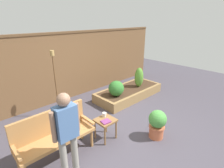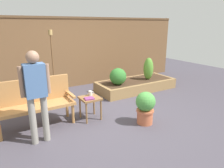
{
  "view_description": "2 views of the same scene",
  "coord_description": "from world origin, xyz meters",
  "px_view_note": "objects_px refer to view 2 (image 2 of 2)",
  "views": [
    {
      "loc": [
        -2.57,
        -2.35,
        2.55
      ],
      "look_at": [
        0.58,
        0.95,
        0.82
      ],
      "focal_mm": 28.2,
      "sensor_mm": 36.0,
      "label": 1
    },
    {
      "loc": [
        -2.09,
        -3.56,
        1.95
      ],
      "look_at": [
        0.27,
        0.36,
        0.61
      ],
      "focal_mm": 33.04,
      "sensor_mm": 36.0,
      "label": 2
    }
  ],
  "objects_px": {
    "garden_bench": "(34,100)",
    "side_table": "(90,101)",
    "cup_on_table": "(91,93)",
    "book_on_table": "(89,98)",
    "shrub_far_corner": "(148,69)",
    "tiki_torch": "(52,53)",
    "shrub_near_bench": "(118,76)",
    "potted_boxwood": "(145,107)",
    "person_by_bench": "(36,90)"
  },
  "relations": [
    {
      "from": "shrub_near_bench",
      "to": "person_by_bench",
      "type": "distance_m",
      "value": 2.84
    },
    {
      "from": "cup_on_table",
      "to": "shrub_near_bench",
      "type": "xyz_separation_m",
      "value": [
        1.27,
        0.9,
        0.01
      ]
    },
    {
      "from": "book_on_table",
      "to": "potted_boxwood",
      "type": "distance_m",
      "value": 1.14
    },
    {
      "from": "side_table",
      "to": "shrub_far_corner",
      "type": "height_order",
      "value": "shrub_far_corner"
    },
    {
      "from": "book_on_table",
      "to": "cup_on_table",
      "type": "bearing_deg",
      "value": 64.76
    },
    {
      "from": "side_table",
      "to": "shrub_near_bench",
      "type": "distance_m",
      "value": 1.68
    },
    {
      "from": "shrub_near_bench",
      "to": "book_on_table",
      "type": "bearing_deg",
      "value": -142.04
    },
    {
      "from": "potted_boxwood",
      "to": "shrub_far_corner",
      "type": "xyz_separation_m",
      "value": [
        1.58,
        1.77,
        0.27
      ]
    },
    {
      "from": "tiki_torch",
      "to": "cup_on_table",
      "type": "bearing_deg",
      "value": -76.28
    },
    {
      "from": "side_table",
      "to": "book_on_table",
      "type": "height_order",
      "value": "book_on_table"
    },
    {
      "from": "side_table",
      "to": "person_by_bench",
      "type": "relative_size",
      "value": 0.31
    },
    {
      "from": "shrub_far_corner",
      "to": "potted_boxwood",
      "type": "bearing_deg",
      "value": -131.86
    },
    {
      "from": "side_table",
      "to": "shrub_far_corner",
      "type": "relative_size",
      "value": 0.71
    },
    {
      "from": "side_table",
      "to": "shrub_far_corner",
      "type": "distance_m",
      "value": 2.65
    },
    {
      "from": "garden_bench",
      "to": "side_table",
      "type": "height_order",
      "value": "garden_bench"
    },
    {
      "from": "cup_on_table",
      "to": "side_table",
      "type": "bearing_deg",
      "value": -120.59
    },
    {
      "from": "garden_bench",
      "to": "shrub_far_corner",
      "type": "bearing_deg",
      "value": 11.85
    },
    {
      "from": "garden_bench",
      "to": "tiki_torch",
      "type": "relative_size",
      "value": 0.8
    },
    {
      "from": "side_table",
      "to": "tiki_torch",
      "type": "xyz_separation_m",
      "value": [
        -0.29,
        1.58,
        0.83
      ]
    },
    {
      "from": "garden_bench",
      "to": "person_by_bench",
      "type": "height_order",
      "value": "person_by_bench"
    },
    {
      "from": "cup_on_table",
      "to": "potted_boxwood",
      "type": "height_order",
      "value": "potted_boxwood"
    },
    {
      "from": "garden_bench",
      "to": "side_table",
      "type": "xyz_separation_m",
      "value": [
        1.05,
        -0.28,
        -0.15
      ]
    },
    {
      "from": "shrub_near_bench",
      "to": "side_table",
      "type": "bearing_deg",
      "value": -142.99
    },
    {
      "from": "garden_bench",
      "to": "person_by_bench",
      "type": "distance_m",
      "value": 0.76
    },
    {
      "from": "potted_boxwood",
      "to": "tiki_torch",
      "type": "relative_size",
      "value": 0.37
    },
    {
      "from": "side_table",
      "to": "tiki_torch",
      "type": "bearing_deg",
      "value": 100.57
    },
    {
      "from": "cup_on_table",
      "to": "shrub_far_corner",
      "type": "bearing_deg",
      "value": 20.73
    },
    {
      "from": "cup_on_table",
      "to": "potted_boxwood",
      "type": "distance_m",
      "value": 1.19
    },
    {
      "from": "potted_boxwood",
      "to": "tiki_torch",
      "type": "xyz_separation_m",
      "value": [
        -1.15,
        2.34,
        0.87
      ]
    },
    {
      "from": "potted_boxwood",
      "to": "shrub_far_corner",
      "type": "relative_size",
      "value": 0.99
    },
    {
      "from": "shrub_far_corner",
      "to": "person_by_bench",
      "type": "xyz_separation_m",
      "value": [
        -3.55,
        -1.38,
        0.3
      ]
    },
    {
      "from": "side_table",
      "to": "shrub_far_corner",
      "type": "bearing_deg",
      "value": 22.46
    },
    {
      "from": "garden_bench",
      "to": "cup_on_table",
      "type": "distance_m",
      "value": 1.12
    },
    {
      "from": "garden_bench",
      "to": "shrub_near_bench",
      "type": "xyz_separation_m",
      "value": [
        2.38,
        0.73,
        -0.01
      ]
    },
    {
      "from": "book_on_table",
      "to": "shrub_far_corner",
      "type": "relative_size",
      "value": 0.28
    },
    {
      "from": "garden_bench",
      "to": "shrub_near_bench",
      "type": "bearing_deg",
      "value": 17.05
    },
    {
      "from": "shrub_near_bench",
      "to": "tiki_torch",
      "type": "height_order",
      "value": "tiki_torch"
    },
    {
      "from": "tiki_torch",
      "to": "shrub_far_corner",
      "type": "bearing_deg",
      "value": -11.88
    },
    {
      "from": "potted_boxwood",
      "to": "shrub_near_bench",
      "type": "distance_m",
      "value": 1.84
    },
    {
      "from": "tiki_torch",
      "to": "shrub_near_bench",
      "type": "bearing_deg",
      "value": -19.41
    },
    {
      "from": "shrub_far_corner",
      "to": "tiki_torch",
      "type": "bearing_deg",
      "value": 168.12
    },
    {
      "from": "side_table",
      "to": "cup_on_table",
      "type": "relative_size",
      "value": 3.85
    },
    {
      "from": "shrub_far_corner",
      "to": "book_on_table",
      "type": "bearing_deg",
      "value": -156.45
    },
    {
      "from": "shrub_near_bench",
      "to": "tiki_torch",
      "type": "bearing_deg",
      "value": 160.59
    },
    {
      "from": "person_by_bench",
      "to": "shrub_far_corner",
      "type": "bearing_deg",
      "value": 21.28
    },
    {
      "from": "potted_boxwood",
      "to": "cup_on_table",
      "type": "bearing_deg",
      "value": 132.18
    },
    {
      "from": "cup_on_table",
      "to": "tiki_torch",
      "type": "xyz_separation_m",
      "value": [
        -0.36,
        1.47,
        0.7
      ]
    },
    {
      "from": "book_on_table",
      "to": "person_by_bench",
      "type": "bearing_deg",
      "value": -156.77
    },
    {
      "from": "cup_on_table",
      "to": "book_on_table",
      "type": "xyz_separation_m",
      "value": [
        -0.12,
        -0.19,
        -0.04
      ]
    },
    {
      "from": "person_by_bench",
      "to": "garden_bench",
      "type": "bearing_deg",
      "value": 84.19
    }
  ]
}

